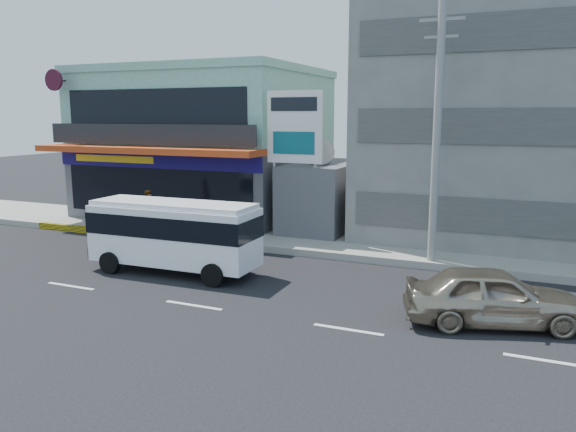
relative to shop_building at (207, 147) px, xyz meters
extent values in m
plane|color=black|center=(8.00, -13.95, -4.00)|extent=(120.00, 120.00, 0.00)
cube|color=gray|center=(13.00, -4.45, -3.85)|extent=(70.00, 5.00, 0.30)
cube|color=#4B4A50|center=(0.00, 0.05, -2.00)|extent=(12.00, 10.00, 4.00)
cube|color=#94D2B3|center=(0.00, 0.05, 2.00)|extent=(12.00, 10.00, 4.00)
cube|color=#BB3E16|center=(0.00, -5.75, 0.15)|extent=(12.40, 1.80, 0.30)
cube|color=#150C59|center=(0.00, -5.00, -0.40)|extent=(12.00, 0.12, 0.80)
cube|color=black|center=(0.00, -4.97, -1.90)|extent=(11.00, 0.06, 2.60)
cube|color=gray|center=(18.00, 1.05, 3.00)|extent=(16.00, 12.00, 14.00)
cube|color=#4B4A50|center=(8.00, -1.95, -2.25)|extent=(3.00, 6.00, 3.50)
cylinder|color=slate|center=(8.00, -2.95, -0.42)|extent=(1.50, 1.50, 0.15)
cylinder|color=gray|center=(6.50, -4.75, -0.75)|extent=(0.16, 0.16, 6.50)
cylinder|color=gray|center=(8.50, -4.75, -0.75)|extent=(0.16, 0.16, 6.50)
cube|color=white|center=(7.50, -4.75, 1.30)|extent=(2.60, 0.18, 3.20)
cylinder|color=#999993|center=(14.00, -6.55, 1.00)|extent=(0.30, 0.30, 10.00)
cube|color=#999993|center=(14.00, -6.55, 5.20)|extent=(1.60, 0.12, 0.12)
cube|color=#999993|center=(14.00, -6.55, 4.60)|extent=(1.20, 0.10, 0.10)
cube|color=white|center=(5.32, -11.07, -2.54)|extent=(6.42, 2.15, 2.09)
cube|color=black|center=(5.32, -11.07, -2.13)|extent=(6.46, 2.20, 0.77)
cube|color=white|center=(5.32, -11.07, -1.40)|extent=(6.23, 1.97, 0.18)
cylinder|color=black|center=(3.16, -12.12, -3.59)|extent=(0.82, 0.27, 0.82)
cylinder|color=black|center=(3.11, -10.12, -3.59)|extent=(0.82, 0.27, 0.82)
cylinder|color=black|center=(7.53, -12.01, -3.59)|extent=(0.82, 0.27, 0.82)
cylinder|color=black|center=(7.48, -10.01, -3.59)|extent=(0.82, 0.27, 0.82)
imported|color=tan|center=(16.60, -11.95, -3.16)|extent=(5.25, 3.33, 1.67)
imported|color=#5D0D16|center=(1.46, -7.40, -3.49)|extent=(1.94, 0.74, 1.01)
imported|color=#66594C|center=(1.46, -7.40, -2.46)|extent=(0.47, 0.69, 1.84)
camera|label=1|loc=(17.32, -28.02, 1.82)|focal=35.00mm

